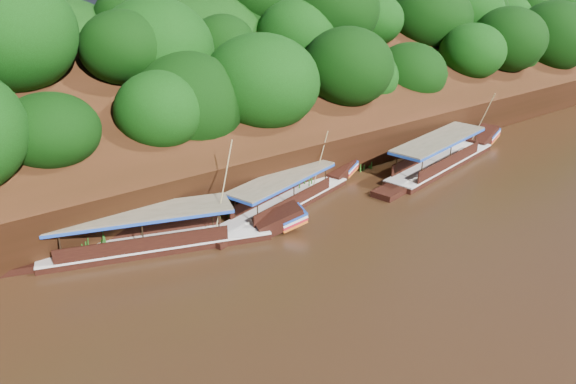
% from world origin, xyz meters
% --- Properties ---
extents(ground, '(160.00, 160.00, 0.00)m').
position_xyz_m(ground, '(0.00, 0.00, 0.00)').
color(ground, black).
rests_on(ground, ground).
extents(riverbank, '(120.00, 30.06, 19.40)m').
position_xyz_m(riverbank, '(-0.01, 22.73, 1.89)').
color(riverbank, black).
rests_on(riverbank, ground).
extents(boat_0, '(15.55, 4.81, 5.56)m').
position_xyz_m(boat_0, '(13.20, 6.75, 0.57)').
color(boat_0, black).
rests_on(boat_0, ground).
extents(boat_1, '(12.90, 5.01, 4.97)m').
position_xyz_m(boat_1, '(-0.79, 8.22, 0.50)').
color(boat_1, black).
rests_on(boat_1, ground).
extents(boat_2, '(14.78, 6.77, 6.33)m').
position_xyz_m(boat_2, '(-10.10, 7.69, 0.53)').
color(boat_2, black).
rests_on(boat_2, ground).
extents(reeds, '(50.29, 2.26, 1.99)m').
position_xyz_m(reeds, '(-3.14, 9.59, 0.89)').
color(reeds, '#225F17').
rests_on(reeds, ground).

